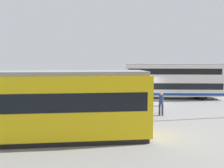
# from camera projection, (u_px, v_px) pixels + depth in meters

# --- Properties ---
(ground_plane) EXTENTS (160.00, 160.00, 0.00)m
(ground_plane) POSITION_uv_depth(u_px,v_px,m) (149.00, 102.00, 25.15)
(ground_plane) COLOR gray
(double_decker_bus) EXTENTS (10.37, 3.41, 3.71)m
(double_decker_bus) POSITION_uv_depth(u_px,v_px,m) (172.00, 81.00, 27.61)
(double_decker_bus) COLOR white
(double_decker_bus) RESTS_ON ground
(tram_yellow) EXTENTS (14.68, 3.77, 3.50)m
(tram_yellow) POSITION_uv_depth(u_px,v_px,m) (3.00, 105.00, 12.87)
(tram_yellow) COLOR yellow
(tram_yellow) RESTS_ON ground
(pedestrian_near_railing) EXTENTS (0.45, 0.45, 1.62)m
(pedestrian_near_railing) POSITION_uv_depth(u_px,v_px,m) (119.00, 100.00, 20.42)
(pedestrian_near_railing) COLOR black
(pedestrian_near_railing) RESTS_ON ground
(pedestrian_crossing) EXTENTS (0.43, 0.43, 1.70)m
(pedestrian_crossing) POSITION_uv_depth(u_px,v_px,m) (161.00, 102.00, 19.04)
(pedestrian_crossing) COLOR #33384C
(pedestrian_crossing) RESTS_ON ground
(pedestrian_railing) EXTENTS (7.36, 0.42, 1.08)m
(pedestrian_railing) POSITION_uv_depth(u_px,v_px,m) (114.00, 104.00, 19.63)
(pedestrian_railing) COLOR gray
(pedestrian_railing) RESTS_ON ground
(info_sign) EXTENTS (1.07, 0.26, 2.27)m
(info_sign) POSITION_uv_depth(u_px,v_px,m) (57.00, 95.00, 18.40)
(info_sign) COLOR slate
(info_sign) RESTS_ON ground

